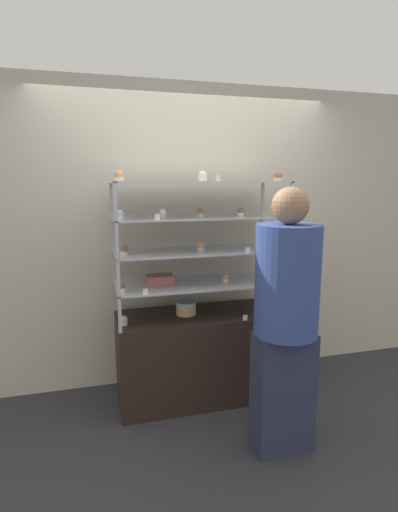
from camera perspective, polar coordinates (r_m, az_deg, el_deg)
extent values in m
plane|color=#2D2D33|center=(3.57, 0.00, -19.27)|extent=(20.00, 20.00, 0.00)
cube|color=beige|center=(3.54, -1.79, 2.80)|extent=(8.00, 0.05, 2.60)
cube|color=black|center=(3.41, 0.00, -13.98)|extent=(1.32, 0.55, 0.72)
cube|color=#B7B7BC|center=(3.39, -11.92, -5.47)|extent=(0.02, 0.02, 0.26)
cube|color=#B7B7BC|center=(3.69, 8.72, -4.05)|extent=(0.02, 0.02, 0.26)
cube|color=#B7B7BC|center=(2.88, -11.26, -8.26)|extent=(0.02, 0.02, 0.26)
cube|color=#B7B7BC|center=(3.23, 12.51, -6.25)|extent=(0.02, 0.02, 0.26)
cube|color=#B7BCC6|center=(3.20, 0.00, -3.82)|extent=(1.32, 0.55, 0.01)
cube|color=#B7B7BC|center=(3.32, -12.09, -1.09)|extent=(0.02, 0.02, 0.26)
cube|color=#B7B7BC|center=(3.63, 8.83, -0.01)|extent=(0.02, 0.02, 0.26)
cube|color=#B7B7BC|center=(2.81, -11.45, -3.16)|extent=(0.02, 0.02, 0.26)
cube|color=#B7B7BC|center=(3.17, 12.70, -1.68)|extent=(0.02, 0.02, 0.26)
cube|color=#B7BCC6|center=(3.15, 0.00, 0.84)|extent=(1.32, 0.55, 0.01)
cube|color=#B7B7BC|center=(3.28, -12.26, 3.43)|extent=(0.02, 0.02, 0.26)
cube|color=#B7B7BC|center=(3.59, 8.95, 4.13)|extent=(0.02, 0.02, 0.26)
cube|color=#B7B7BC|center=(2.76, -11.65, 2.17)|extent=(0.02, 0.02, 0.26)
cube|color=#B7B7BC|center=(3.12, 12.89, 3.06)|extent=(0.02, 0.02, 0.26)
cube|color=#B7BCC6|center=(3.11, 0.00, 5.63)|extent=(1.32, 0.55, 0.01)
cube|color=#B7B7BC|center=(3.26, -12.44, 8.03)|extent=(0.02, 0.02, 0.26)
cube|color=#B7B7BC|center=(3.57, 9.07, 8.34)|extent=(0.02, 0.02, 0.26)
cube|color=#B7B7BC|center=(2.74, -11.85, 7.64)|extent=(0.02, 0.02, 0.26)
cube|color=#B7B7BC|center=(3.10, 13.09, 7.90)|extent=(0.02, 0.02, 0.26)
cube|color=#B7BCC6|center=(3.10, 0.00, 10.49)|extent=(1.32, 0.55, 0.01)
cylinder|color=#DBBC84|center=(3.24, -1.87, -7.56)|extent=(0.16, 0.16, 0.09)
cylinder|color=silver|center=(3.22, -1.87, -6.65)|extent=(0.16, 0.16, 0.02)
cube|color=#C66660|center=(3.15, -5.62, -3.43)|extent=(0.21, 0.13, 0.06)
cube|color=#8C5B42|center=(3.14, -5.63, -2.80)|extent=(0.21, 0.13, 0.01)
cylinder|color=beige|center=(3.07, -10.69, -9.43)|extent=(0.06, 0.06, 0.03)
sphere|color=silver|center=(3.06, -10.71, -8.91)|extent=(0.06, 0.06, 0.06)
cylinder|color=beige|center=(3.35, 10.73, -7.72)|extent=(0.06, 0.06, 0.03)
sphere|color=#8C5B42|center=(3.34, 10.75, -7.24)|extent=(0.06, 0.06, 0.06)
cube|color=white|center=(3.13, 6.61, -8.74)|extent=(0.04, 0.00, 0.04)
cylinder|color=white|center=(2.97, -10.95, -4.78)|extent=(0.05, 0.05, 0.03)
sphere|color=#8C5B42|center=(2.96, -10.97, -4.24)|extent=(0.05, 0.05, 0.05)
cylinder|color=white|center=(3.20, 3.79, -3.47)|extent=(0.05, 0.05, 0.03)
sphere|color=#E5996B|center=(3.20, 3.80, -2.97)|extent=(0.05, 0.05, 0.05)
cylinder|color=#CCB28C|center=(3.33, 10.74, -3.09)|extent=(0.05, 0.05, 0.03)
sphere|color=silver|center=(3.33, 10.76, -2.60)|extent=(0.05, 0.05, 0.05)
cube|color=white|center=(2.86, -7.67, -5.06)|extent=(0.04, 0.00, 0.04)
cylinder|color=beige|center=(2.97, -10.62, 0.44)|extent=(0.06, 0.06, 0.02)
sphere|color=#8C5B42|center=(2.97, -10.64, 1.01)|extent=(0.06, 0.06, 0.06)
cylinder|color=beige|center=(3.10, 0.22, 1.04)|extent=(0.06, 0.06, 0.02)
sphere|color=#E5996B|center=(3.10, 0.22, 1.58)|extent=(0.06, 0.06, 0.06)
cylinder|color=white|center=(3.25, 10.99, 1.28)|extent=(0.06, 0.06, 0.02)
sphere|color=silver|center=(3.25, 11.01, 1.80)|extent=(0.06, 0.06, 0.06)
cube|color=white|center=(3.00, 7.00, 0.84)|extent=(0.04, 0.00, 0.04)
cylinder|color=beige|center=(2.90, -11.08, 5.48)|extent=(0.05, 0.05, 0.03)
sphere|color=silver|center=(2.90, -11.10, 6.03)|extent=(0.05, 0.05, 0.05)
cylinder|color=#CCB28C|center=(2.94, -5.21, 5.70)|extent=(0.05, 0.05, 0.03)
sphere|color=white|center=(2.94, -5.22, 6.25)|extent=(0.05, 0.05, 0.05)
cylinder|color=#CCB28C|center=(3.01, 0.23, 5.86)|extent=(0.05, 0.05, 0.03)
sphere|color=#8C5B42|center=(3.01, 0.23, 6.39)|extent=(0.05, 0.05, 0.05)
cylinder|color=beige|center=(3.08, 5.94, 5.90)|extent=(0.05, 0.05, 0.03)
sphere|color=#8C5B42|center=(3.08, 5.95, 6.42)|extent=(0.05, 0.05, 0.05)
cylinder|color=white|center=(3.27, 10.84, 6.03)|extent=(0.05, 0.05, 0.03)
sphere|color=#E5996B|center=(3.27, 10.86, 6.52)|extent=(0.05, 0.05, 0.05)
cube|color=white|center=(2.78, -5.98, 5.58)|extent=(0.04, 0.00, 0.04)
cylinder|color=beige|center=(2.87, -11.36, 10.70)|extent=(0.06, 0.06, 0.03)
sphere|color=#E5996B|center=(2.87, -11.38, 11.33)|extent=(0.06, 0.06, 0.06)
cylinder|color=white|center=(3.00, 0.48, 10.88)|extent=(0.06, 0.06, 0.03)
sphere|color=#F4EAB2|center=(3.00, 0.48, 11.48)|extent=(0.06, 0.06, 0.06)
cylinder|color=#CCB28C|center=(3.19, 11.19, 10.66)|extent=(0.06, 0.06, 0.03)
sphere|color=#8C5B42|center=(3.19, 11.21, 11.23)|extent=(0.06, 0.06, 0.06)
cube|color=white|center=(2.88, 2.75, 11.04)|extent=(0.04, 0.00, 0.04)
cube|color=#282D47|center=(2.85, 11.86, -18.42)|extent=(0.39, 0.21, 0.81)
cylinder|color=#33478C|center=(2.57, 12.49, -3.42)|extent=(0.41, 0.41, 0.71)
sphere|color=#936B4C|center=(2.50, 12.91, 7.03)|extent=(0.23, 0.23, 0.23)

